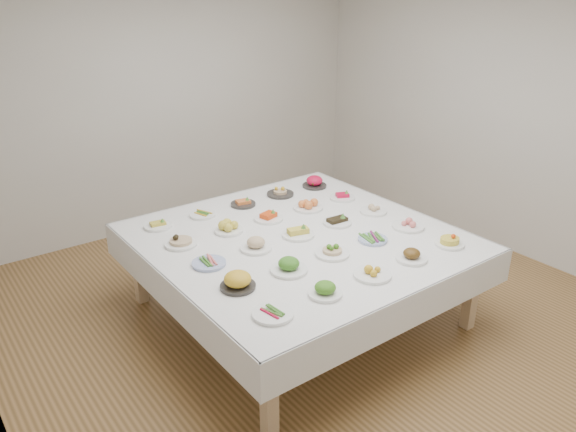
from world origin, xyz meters
TOP-DOWN VIEW (x-y plane):
  - room_envelope at (0.00, 0.00)m, footprint 5.02×5.02m
  - display_table at (-0.12, -0.04)m, footprint 2.41×2.41m
  - dish_0 at (-0.98, -0.89)m, footprint 0.26×0.26m
  - dish_1 at (-0.55, -0.89)m, footprint 0.23×0.23m
  - dish_2 at (-0.11, -0.90)m, footprint 0.27×0.27m
  - dish_3 at (0.30, -0.89)m, footprint 0.24×0.24m
  - dish_4 at (0.74, -0.90)m, footprint 0.23×0.23m
  - dish_5 at (-0.97, -0.46)m, footprint 0.25×0.25m
  - dish_6 at (-0.55, -0.48)m, footprint 0.27×0.27m
  - dish_7 at (-0.12, -0.47)m, footprint 0.27×0.27m
  - dish_8 at (0.31, -0.47)m, footprint 0.26×0.24m
  - dish_9 at (0.74, -0.47)m, footprint 0.27×0.27m
  - dish_10 at (-0.97, -0.04)m, footprint 0.25×0.25m
  - dish_11 at (-0.54, -0.04)m, footprint 0.25×0.25m
  - dish_12 at (-0.12, -0.04)m, footprint 0.27×0.27m
  - dish_13 at (0.31, -0.04)m, footprint 0.25×0.25m
  - dish_14 at (0.74, -0.05)m, footprint 0.24×0.24m
  - dish_15 at (-0.98, 0.39)m, footprint 0.27×0.27m
  - dish_16 at (-0.54, 0.38)m, footprint 0.24×0.24m
  - dish_17 at (-0.12, 0.39)m, footprint 0.25×0.25m
  - dish_18 at (0.32, 0.38)m, footprint 0.27×0.27m
  - dish_19 at (0.74, 0.38)m, footprint 0.24×0.24m
  - dish_20 at (-0.98, 0.82)m, footprint 0.24×0.24m
  - dish_21 at (-0.55, 0.81)m, footprint 0.23×0.23m
  - dish_22 at (-0.12, 0.81)m, footprint 0.23×0.23m
  - dish_23 at (0.32, 0.82)m, footprint 0.26×0.26m
  - dish_24 at (0.74, 0.81)m, footprint 0.24×0.24m

SIDE VIEW (x-z plane):
  - display_table at x=-0.12m, z-range 0.31..1.06m
  - dish_21 at x=-0.55m, z-range 0.74..0.79m
  - dish_0 at x=-0.98m, z-range 0.75..0.80m
  - dish_10 at x=-0.97m, z-range 0.75..0.81m
  - dish_8 at x=0.31m, z-range 0.75..0.81m
  - dish_22 at x=-0.12m, z-range 0.74..0.83m
  - dish_19 at x=0.74m, z-range 0.74..0.84m
  - dish_20 at x=-0.98m, z-range 0.74..0.84m
  - dish_14 at x=0.74m, z-range 0.74..0.83m
  - dish_17 at x=-0.12m, z-range 0.74..0.84m
  - dish_2 at x=-0.11m, z-range 0.74..0.84m
  - dish_9 at x=0.74m, z-range 0.74..0.85m
  - dish_12 at x=-0.12m, z-range 0.74..0.86m
  - dish_13 at x=0.31m, z-range 0.74..0.86m
  - dish_3 at x=0.30m, z-range 0.74..0.86m
  - dish_16 at x=-0.54m, z-range 0.75..0.86m
  - dish_4 at x=0.74m, z-range 0.74..0.87m
  - dish_18 at x=0.32m, z-range 0.75..0.87m
  - dish_1 at x=-0.55m, z-range 0.74..0.87m
  - dish_11 at x=-0.54m, z-range 0.74..0.87m
  - dish_7 at x=-0.12m, z-range 0.74..0.88m
  - dish_23 at x=0.32m, z-range 0.75..0.88m
  - dish_6 at x=-0.55m, z-range 0.74..0.89m
  - dish_24 at x=0.74m, z-range 0.75..0.89m
  - dish_15 at x=-0.98m, z-range 0.75..0.89m
  - dish_5 at x=-0.97m, z-range 0.75..0.90m
  - room_envelope at x=0.00m, z-range 0.43..3.24m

